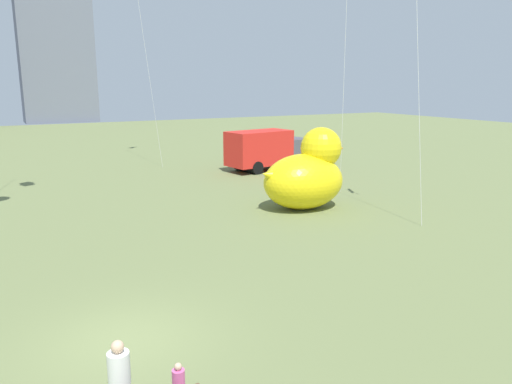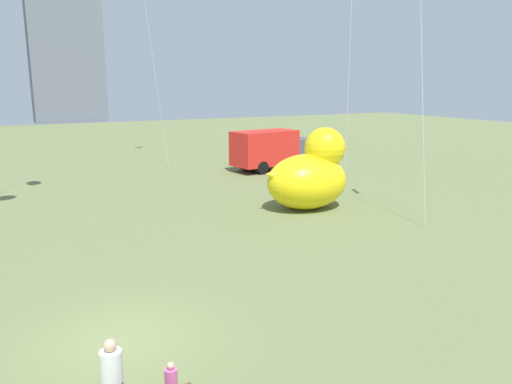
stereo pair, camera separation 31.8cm
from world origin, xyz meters
name	(u,v)px [view 2 (the right image)]	position (x,y,z in m)	size (l,w,h in m)	color
ground_plane	(122,340)	(0.00, 0.00, 0.00)	(140.00, 140.00, 0.00)	olive
person_adult	(112,376)	(-0.78, -2.97, 0.92)	(0.41, 0.41, 1.67)	#38476B
person_child	(171,384)	(0.28, -3.15, 0.56)	(0.25, 0.25, 1.02)	silver
giant_inflatable_duck	(310,175)	(11.33, 9.01, 1.72)	(4.87, 3.13, 4.04)	yellow
box_truck	(272,150)	(15.12, 19.80, 1.45)	(6.67, 3.35, 2.85)	red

